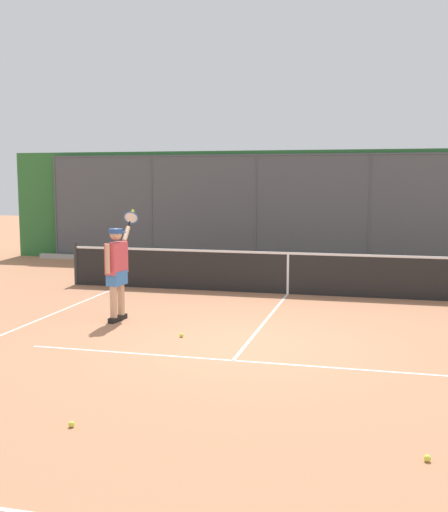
# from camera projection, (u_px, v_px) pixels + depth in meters

# --- Properties ---
(ground_plane) EXTENTS (60.00, 60.00, 0.00)m
(ground_plane) POSITION_uv_depth(u_px,v_px,m) (247.00, 344.00, 10.02)
(ground_plane) COLOR #B27551
(court_line_markings) EXTENTS (8.29, 9.92, 0.01)m
(court_line_markings) POSITION_uv_depth(u_px,v_px,m) (228.00, 367.00, 8.78)
(court_line_markings) COLOR white
(court_line_markings) RESTS_ON ground
(fence_backdrop) EXTENTS (19.79, 1.37, 3.46)m
(fence_backdrop) POSITION_uv_depth(u_px,v_px,m) (314.00, 208.00, 19.23)
(fence_backdrop) COLOR #474C51
(fence_backdrop) RESTS_ON ground
(tennis_net) EXTENTS (10.66, 0.09, 1.07)m
(tennis_net) POSITION_uv_depth(u_px,v_px,m) (288.00, 273.00, 14.25)
(tennis_net) COLOR #2D2D2D
(tennis_net) RESTS_ON ground
(tennis_player) EXTENTS (0.37, 1.44, 2.01)m
(tennis_player) POSITION_uv_depth(u_px,v_px,m) (117.00, 266.00, 11.52)
(tennis_player) COLOR black
(tennis_player) RESTS_ON ground
(tennis_ball_near_baseline) EXTENTS (0.07, 0.07, 0.07)m
(tennis_ball_near_baseline) POSITION_uv_depth(u_px,v_px,m) (181.00, 335.00, 10.41)
(tennis_ball_near_baseline) COLOR #C1D138
(tennis_ball_near_baseline) RESTS_ON ground
(tennis_ball_near_net) EXTENTS (0.07, 0.07, 0.07)m
(tennis_ball_near_net) POSITION_uv_depth(u_px,v_px,m) (71.00, 424.00, 6.65)
(tennis_ball_near_net) COLOR #D6E042
(tennis_ball_near_net) RESTS_ON ground
(tennis_ball_mid_court) EXTENTS (0.07, 0.07, 0.07)m
(tennis_ball_mid_court) POSITION_uv_depth(u_px,v_px,m) (427.00, 458.00, 5.84)
(tennis_ball_mid_court) COLOR #D6E042
(tennis_ball_mid_court) RESTS_ON ground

